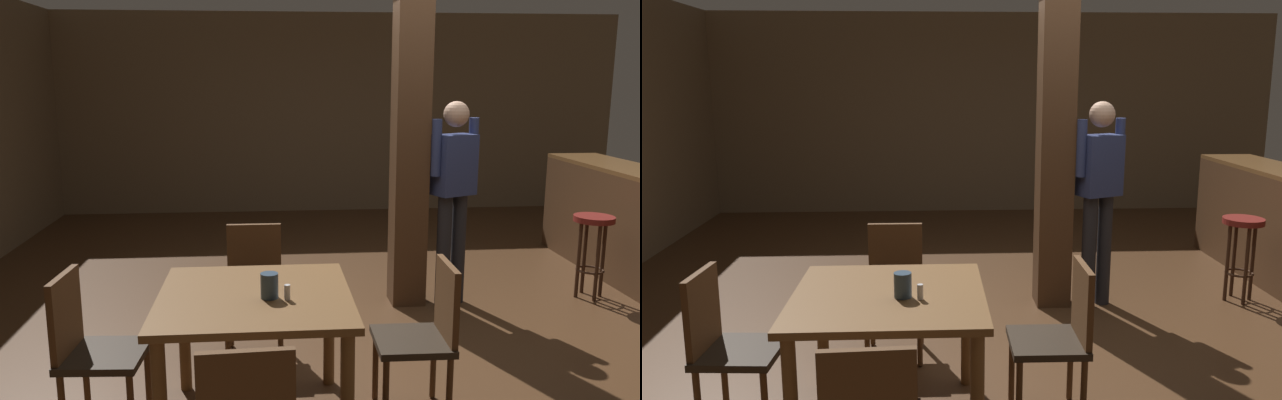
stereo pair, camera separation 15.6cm
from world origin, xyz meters
The scene contains 12 objects.
ground_plane centered at (0.00, 0.00, 0.00)m, with size 10.80×10.80×0.00m, color #4C301C.
wall_back centered at (0.00, 4.50, 1.40)m, with size 8.00×0.10×2.80m, color #756047.
pillar centered at (0.10, 0.61, 1.40)m, with size 0.28×0.28×2.80m, color #4C301C.
dining_table centered at (-1.16, -1.25, 0.65)m, with size 1.03×1.03×0.77m.
chair_north centered at (-1.18, -0.30, 0.51)m, with size 0.42×0.42×0.89m.
chair_east centered at (-0.21, -1.22, 0.51)m, with size 0.43×0.43×0.89m.
chair_west centered at (-2.04, -1.25, 0.51)m, with size 0.45×0.45×0.89m.
napkin_cup centered at (-1.08, -1.31, 0.83)m, with size 0.09×0.09×0.13m, color #33475B.
salt_shaker centered at (-0.99, -1.35, 0.81)m, with size 0.03×0.03×0.08m, color silver.
standing_person centered at (0.46, 0.54, 1.00)m, with size 0.46×0.32×1.72m.
bar_counter centered at (2.28, 1.21, 0.54)m, with size 0.56×2.22×1.07m.
bar_stool_near centered at (1.73, 0.58, 0.55)m, with size 0.34×0.34×0.73m.
Camera 1 is at (-1.09, -4.45, 1.90)m, focal length 35.00 mm.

